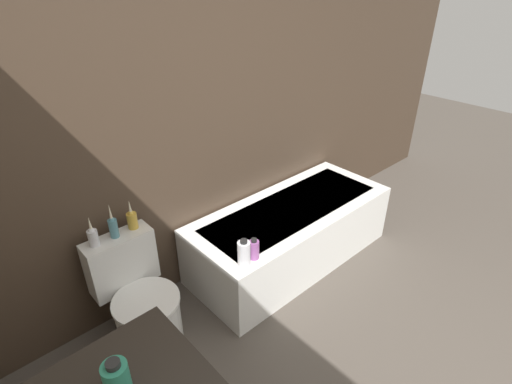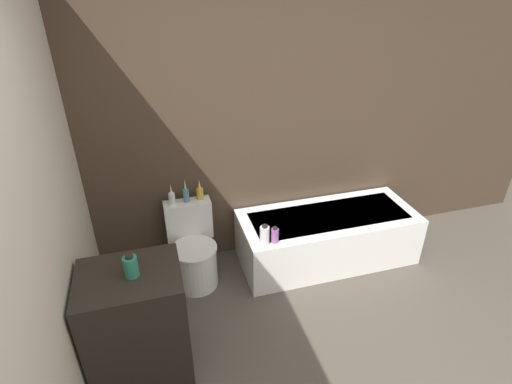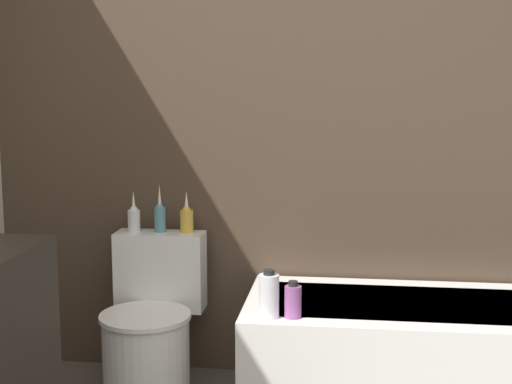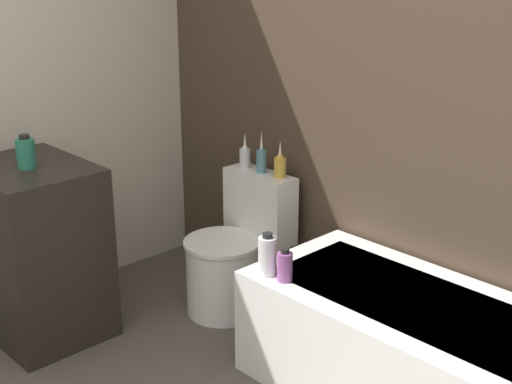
{
  "view_description": "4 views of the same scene",
  "coord_description": "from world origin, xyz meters",
  "px_view_note": "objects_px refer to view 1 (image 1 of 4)",
  "views": [
    {
      "loc": [
        -1.3,
        0.01,
        2.11
      ],
      "look_at": [
        0.1,
        1.54,
        0.92
      ],
      "focal_mm": 28.0,
      "sensor_mm": 36.0,
      "label": 1
    },
    {
      "loc": [
        -0.87,
        -1.09,
        2.49
      ],
      "look_at": [
        -0.1,
        1.59,
        0.93
      ],
      "focal_mm": 28.0,
      "sensor_mm": 36.0,
      "label": 2
    },
    {
      "loc": [
        0.23,
        -1.18,
        1.39
      ],
      "look_at": [
        -0.12,
        1.56,
        0.97
      ],
      "focal_mm": 50.0,
      "sensor_mm": 36.0,
      "label": 3
    },
    {
      "loc": [
        1.92,
        -0.48,
        1.84
      ],
      "look_at": [
        -0.11,
        1.46,
        0.85
      ],
      "focal_mm": 50.0,
      "sensor_mm": 36.0,
      "label": 4
    }
  ],
  "objects_px": {
    "bathtub": "(291,233)",
    "vase_gold": "(93,236)",
    "vase_silver": "(113,226)",
    "vase_bronze": "(132,219)",
    "toilet": "(142,306)",
    "shampoo_bottle_short": "(254,249)",
    "shampoo_bottle_tall": "(244,254)",
    "soap_bottle_glass": "(117,379)"
  },
  "relations": [
    {
      "from": "soap_bottle_glass",
      "to": "vase_bronze",
      "type": "height_order",
      "value": "soap_bottle_glass"
    },
    {
      "from": "bathtub",
      "to": "shampoo_bottle_short",
      "type": "relative_size",
      "value": 11.36
    },
    {
      "from": "vase_bronze",
      "to": "toilet",
      "type": "bearing_deg",
      "value": -120.21
    },
    {
      "from": "vase_silver",
      "to": "shampoo_bottle_tall",
      "type": "xyz_separation_m",
      "value": [
        0.56,
        -0.51,
        -0.2
      ]
    },
    {
      "from": "vase_gold",
      "to": "shampoo_bottle_short",
      "type": "bearing_deg",
      "value": -32.42
    },
    {
      "from": "soap_bottle_glass",
      "to": "vase_silver",
      "type": "xyz_separation_m",
      "value": [
        0.46,
        1.06,
        -0.15
      ]
    },
    {
      "from": "vase_gold",
      "to": "vase_silver",
      "type": "distance_m",
      "value": 0.12
    },
    {
      "from": "bathtub",
      "to": "vase_bronze",
      "type": "relative_size",
      "value": 8.56
    },
    {
      "from": "soap_bottle_glass",
      "to": "vase_silver",
      "type": "height_order",
      "value": "soap_bottle_glass"
    },
    {
      "from": "toilet",
      "to": "vase_silver",
      "type": "relative_size",
      "value": 3.17
    },
    {
      "from": "vase_gold",
      "to": "vase_silver",
      "type": "bearing_deg",
      "value": 1.07
    },
    {
      "from": "bathtub",
      "to": "vase_silver",
      "type": "distance_m",
      "value": 1.41
    },
    {
      "from": "bathtub",
      "to": "vase_gold",
      "type": "height_order",
      "value": "vase_gold"
    },
    {
      "from": "toilet",
      "to": "vase_gold",
      "type": "height_order",
      "value": "vase_gold"
    },
    {
      "from": "soap_bottle_glass",
      "to": "vase_gold",
      "type": "relative_size",
      "value": 0.82
    },
    {
      "from": "shampoo_bottle_tall",
      "to": "vase_bronze",
      "type": "bearing_deg",
      "value": 130.19
    },
    {
      "from": "shampoo_bottle_tall",
      "to": "soap_bottle_glass",
      "type": "bearing_deg",
      "value": -151.44
    },
    {
      "from": "vase_bronze",
      "to": "vase_gold",
      "type": "bearing_deg",
      "value": -176.79
    },
    {
      "from": "bathtub",
      "to": "vase_silver",
      "type": "relative_size",
      "value": 7.48
    },
    {
      "from": "toilet",
      "to": "shampoo_bottle_short",
      "type": "height_order",
      "value": "toilet"
    },
    {
      "from": "soap_bottle_glass",
      "to": "vase_bronze",
      "type": "xyz_separation_m",
      "value": [
        0.58,
        1.08,
        -0.16
      ]
    },
    {
      "from": "vase_silver",
      "to": "shampoo_bottle_short",
      "type": "bearing_deg",
      "value": -37.17
    },
    {
      "from": "vase_bronze",
      "to": "shampoo_bottle_tall",
      "type": "relative_size",
      "value": 1.02
    },
    {
      "from": "soap_bottle_glass",
      "to": "vase_silver",
      "type": "relative_size",
      "value": 0.71
    },
    {
      "from": "vase_bronze",
      "to": "bathtub",
      "type": "bearing_deg",
      "value": -12.66
    },
    {
      "from": "toilet",
      "to": "vase_gold",
      "type": "xyz_separation_m",
      "value": [
        -0.12,
        0.2,
        0.48
      ]
    },
    {
      "from": "bathtub",
      "to": "soap_bottle_glass",
      "type": "relative_size",
      "value": 10.55
    },
    {
      "from": "soap_bottle_glass",
      "to": "shampoo_bottle_short",
      "type": "distance_m",
      "value": 1.3
    },
    {
      "from": "vase_silver",
      "to": "vase_gold",
      "type": "bearing_deg",
      "value": -178.93
    },
    {
      "from": "toilet",
      "to": "soap_bottle_glass",
      "type": "xyz_separation_m",
      "value": [
        -0.46,
        -0.86,
        0.64
      ]
    },
    {
      "from": "vase_bronze",
      "to": "vase_silver",
      "type": "bearing_deg",
      "value": -174.65
    },
    {
      "from": "toilet",
      "to": "vase_gold",
      "type": "distance_m",
      "value": 0.53
    },
    {
      "from": "vase_gold",
      "to": "shampoo_bottle_short",
      "type": "height_order",
      "value": "vase_gold"
    },
    {
      "from": "shampoo_bottle_tall",
      "to": "bathtub",
      "type": "bearing_deg",
      "value": 20.24
    },
    {
      "from": "vase_bronze",
      "to": "shampoo_bottle_short",
      "type": "height_order",
      "value": "vase_bronze"
    },
    {
      "from": "bathtub",
      "to": "soap_bottle_glass",
      "type": "xyz_separation_m",
      "value": [
        -1.73,
        -0.82,
        0.68
      ]
    },
    {
      "from": "vase_bronze",
      "to": "shampoo_bottle_short",
      "type": "xyz_separation_m",
      "value": [
        0.53,
        -0.51,
        -0.22
      ]
    },
    {
      "from": "bathtub",
      "to": "vase_silver",
      "type": "height_order",
      "value": "vase_silver"
    },
    {
      "from": "vase_bronze",
      "to": "shampoo_bottle_tall",
      "type": "xyz_separation_m",
      "value": [
        0.44,
        -0.52,
        -0.2
      ]
    },
    {
      "from": "toilet",
      "to": "shampoo_bottle_short",
      "type": "xyz_separation_m",
      "value": [
        0.66,
        -0.3,
        0.26
      ]
    },
    {
      "from": "toilet",
      "to": "shampoo_bottle_tall",
      "type": "relative_size",
      "value": 3.69
    },
    {
      "from": "vase_silver",
      "to": "shampoo_bottle_short",
      "type": "distance_m",
      "value": 0.86
    }
  ]
}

